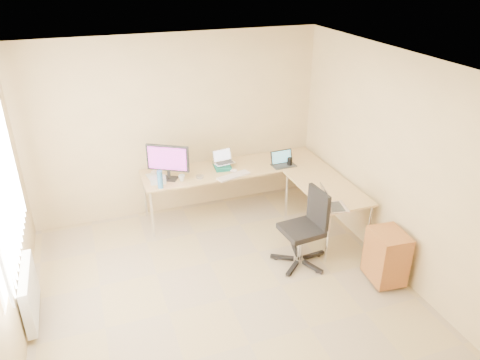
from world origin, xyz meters
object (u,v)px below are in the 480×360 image
object	(u,v)px
laptop_center	(224,157)
cabinet	(387,256)
desk_return	(325,210)
laptop_return	(335,199)
laptop_black	(284,159)
monitor	(168,162)
mug	(182,178)
office_chair	(301,228)
water_bottle	(160,179)
desk_main	(234,189)
keyboard	(234,176)
desk_fan	(153,165)

from	to	relation	value
laptop_center	cabinet	distance (m)	2.62
desk_return	laptop_center	world-z (taller)	laptop_center
laptop_center	laptop_return	size ratio (longest dim) A/B	0.83
laptop_black	desk_return	bearing A→B (deg)	-73.78
monitor	cabinet	xyz separation A→B (m)	(2.09, -2.10, -0.62)
laptop_center	laptop_black	size ratio (longest dim) A/B	0.88
desk_return	mug	distance (m)	2.01
monitor	office_chair	xyz separation A→B (m)	(1.32, -1.43, -0.48)
water_bottle	desk_main	bearing A→B (deg)	14.41
desk_return	office_chair	xyz separation A→B (m)	(-0.62, -0.50, 0.14)
keyboard	laptop_center	bearing A→B (deg)	76.57
keyboard	office_chair	size ratio (longest dim) A/B	0.49
keyboard	water_bottle	size ratio (longest dim) A/B	1.96
monitor	desk_fan	xyz separation A→B (m)	(-0.16, 0.27, -0.13)
desk_return	laptop_black	xyz separation A→B (m)	(-0.27, 0.80, 0.47)
desk_return	laptop_black	distance (m)	0.97
keyboard	cabinet	xyz separation A→B (m)	(1.23, -1.88, -0.38)
laptop_center	mug	world-z (taller)	laptop_center
desk_main	keyboard	distance (m)	0.49
desk_fan	laptop_return	xyz separation A→B (m)	(1.88, -1.74, -0.00)
desk_return	desk_fan	xyz separation A→B (m)	(-2.10, 1.20, 0.49)
water_bottle	office_chair	xyz separation A→B (m)	(1.48, -1.21, -0.35)
desk_return	cabinet	distance (m)	1.18
keyboard	cabinet	distance (m)	2.28
desk_main	office_chair	bearing A→B (deg)	-76.75
laptop_center	mug	size ratio (longest dim) A/B	3.26
desk_return	laptop_black	size ratio (longest dim) A/B	3.84
office_chair	cabinet	size ratio (longest dim) A/B	1.59
desk_return	water_bottle	distance (m)	2.27
laptop_return	office_chair	distance (m)	0.54
desk_main	laptop_black	distance (m)	0.87
keyboard	desk_fan	distance (m)	1.14
laptop_center	keyboard	bearing A→B (deg)	-96.20
mug	desk_fan	distance (m)	0.50
mug	office_chair	xyz separation A→B (m)	(1.17, -1.32, -0.27)
laptop_center	desk_main	bearing A→B (deg)	-38.87
keyboard	water_bottle	distance (m)	1.03
cabinet	laptop_return	bearing A→B (deg)	124.64
laptop_black	keyboard	size ratio (longest dim) A/B	0.70
laptop_black	water_bottle	size ratio (longest dim) A/B	1.37
keyboard	water_bottle	bearing A→B (deg)	163.68
office_chair	cabinet	distance (m)	1.04
desk_main	desk_return	bearing A→B (deg)	-45.73
water_bottle	laptop_return	world-z (taller)	water_bottle
desk_main	desk_return	xyz separation A→B (m)	(0.98, -1.00, 0.00)
desk_return	desk_main	bearing A→B (deg)	134.27
laptop_center	desk_return	bearing A→B (deg)	-53.01
laptop_return	office_chair	xyz separation A→B (m)	(-0.41, 0.04, -0.35)
laptop_return	cabinet	world-z (taller)	laptop_return
desk_return	laptop_center	distance (m)	1.62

